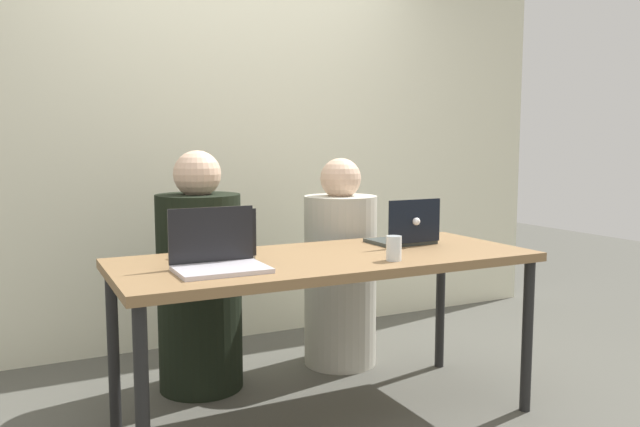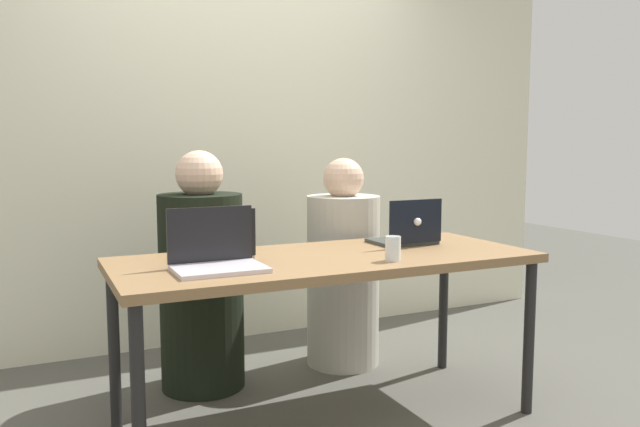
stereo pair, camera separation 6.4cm
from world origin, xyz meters
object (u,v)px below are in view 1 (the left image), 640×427
(person_on_left, at_px, (200,284))
(laptop_front_left, at_px, (218,257))
(laptop_back_right, at_px, (405,234))
(laptop_back_left, at_px, (216,249))
(water_glass_right, at_px, (394,250))
(person_on_right, at_px, (340,273))

(person_on_left, distance_m, laptop_front_left, 0.78)
(laptop_back_right, bearing_deg, person_on_left, -31.29)
(laptop_back_left, relative_size, water_glass_right, 3.19)
(person_on_right, xyz_separation_m, laptop_back_left, (-0.89, -0.53, 0.29))
(laptop_front_left, distance_m, laptop_back_right, 1.04)
(laptop_back_left, bearing_deg, laptop_back_right, 172.02)
(laptop_back_right, distance_m, water_glass_right, 0.45)
(person_on_right, bearing_deg, laptop_back_left, 39.75)
(laptop_back_right, bearing_deg, person_on_right, -82.13)
(person_on_left, relative_size, laptop_front_left, 3.49)
(laptop_back_left, bearing_deg, laptop_front_left, 66.92)
(laptop_back_right, relative_size, water_glass_right, 2.84)
(laptop_front_left, height_order, laptop_back_right, laptop_front_left)
(person_on_left, height_order, water_glass_right, person_on_left)
(laptop_back_left, height_order, laptop_front_left, laptop_front_left)
(person_on_left, distance_m, laptop_back_left, 0.60)
(laptop_front_left, bearing_deg, person_on_left, 80.35)
(person_on_left, relative_size, laptop_back_left, 3.62)
(laptop_back_left, bearing_deg, person_on_right, -157.74)
(laptop_back_left, xyz_separation_m, laptop_front_left, (-0.05, -0.19, 0.00))
(water_glass_right, bearing_deg, laptop_back_left, 153.71)
(laptop_front_left, bearing_deg, water_glass_right, -11.39)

